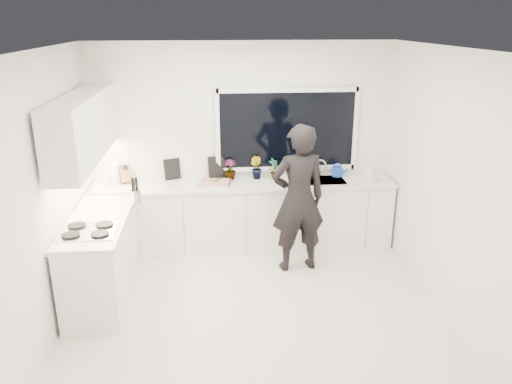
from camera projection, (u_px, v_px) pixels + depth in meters
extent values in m
cube|color=beige|center=(255.00, 303.00, 5.50)|extent=(4.00, 3.50, 0.02)
cube|color=white|center=(242.00, 145.00, 6.70)|extent=(4.00, 0.02, 2.70)
cube|color=white|center=(50.00, 193.00, 4.86)|extent=(0.02, 3.50, 2.70)
cube|color=white|center=(445.00, 181.00, 5.23)|extent=(0.02, 3.50, 2.70)
cube|color=white|center=(254.00, 47.00, 4.60)|extent=(4.00, 3.50, 0.02)
cube|color=black|center=(287.00, 130.00, 6.66)|extent=(1.80, 0.02, 1.00)
cube|color=white|center=(245.00, 216.00, 6.71)|extent=(3.92, 0.58, 0.88)
cube|color=white|center=(102.00, 259.00, 5.52)|extent=(0.58, 1.60, 0.88)
cube|color=silver|center=(244.00, 184.00, 6.55)|extent=(3.94, 0.62, 0.04)
cube|color=silver|center=(98.00, 220.00, 5.37)|extent=(0.62, 1.60, 0.04)
cube|color=white|center=(83.00, 127.00, 5.38)|extent=(0.34, 2.10, 0.70)
cube|color=silver|center=(323.00, 184.00, 6.66)|extent=(0.58, 0.42, 0.14)
cylinder|color=silver|center=(320.00, 168.00, 6.80)|extent=(0.03, 0.03, 0.22)
cube|color=black|center=(88.00, 231.00, 5.03)|extent=(0.56, 0.48, 0.03)
imported|color=black|center=(298.00, 199.00, 5.97)|extent=(0.73, 0.53, 1.83)
cube|color=#B0B0B5|center=(214.00, 183.00, 6.48)|extent=(0.46, 0.37, 0.03)
cube|color=#C7411A|center=(214.00, 182.00, 6.48)|extent=(0.42, 0.33, 0.01)
cylinder|color=blue|center=(337.00, 171.00, 6.80)|extent=(0.17, 0.17, 0.13)
cylinder|color=white|center=(115.00, 174.00, 6.45)|extent=(0.15, 0.15, 0.26)
cube|color=#A1814B|center=(125.00, 175.00, 6.51)|extent=(0.16, 0.15, 0.22)
cylinder|color=#B9BABE|center=(136.00, 197.00, 5.79)|extent=(0.14, 0.14, 0.16)
cube|color=black|center=(172.00, 169.00, 6.65)|extent=(0.21, 0.10, 0.28)
cube|color=black|center=(217.00, 167.00, 6.70)|extent=(0.25, 0.07, 0.30)
imported|color=#26662D|center=(230.00, 170.00, 6.64)|extent=(0.19, 0.19, 0.27)
imported|color=#26662D|center=(256.00, 168.00, 6.67)|extent=(0.21, 0.21, 0.30)
imported|color=#26662D|center=(274.00, 168.00, 6.69)|extent=(0.17, 0.16, 0.27)
imported|color=#D8BF66|center=(370.00, 172.00, 6.51)|extent=(0.16, 0.16, 0.29)
imported|color=#D8BF66|center=(373.00, 175.00, 6.53)|extent=(0.13, 0.13, 0.20)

